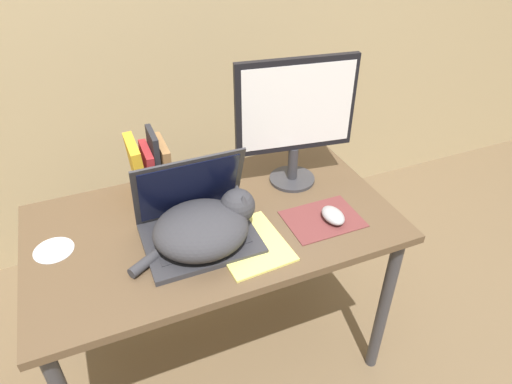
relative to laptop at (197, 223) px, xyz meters
The scene contains 9 objects.
desk 0.16m from the laptop, 38.17° to the left, with size 1.19×0.67×0.71m.
laptop is the anchor object (origin of this frame).
cat 0.05m from the laptop, 74.16° to the right, with size 0.42×0.27×0.15m.
external_monitor 0.49m from the laptop, 22.03° to the left, with size 0.42×0.17×0.46m.
mousepad 0.42m from the laptop, 11.12° to the right, with size 0.25×0.18×0.00m.
computer_mouse 0.44m from the laptop, 12.63° to the right, with size 0.06×0.10×0.04m.
book_row 0.29m from the laptop, 106.27° to the left, with size 0.13×0.17×0.25m.
notepad 0.18m from the laptop, 37.23° to the right, with size 0.22×0.27×0.01m.
cd_disc 0.44m from the laptop, 166.14° to the left, with size 0.12×0.12×0.00m.
Camera 1 is at (-0.32, -0.80, 1.66)m, focal length 32.00 mm.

